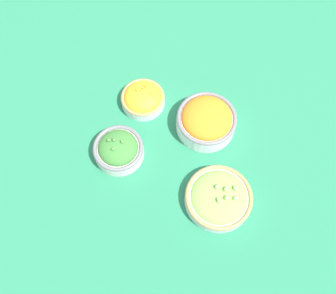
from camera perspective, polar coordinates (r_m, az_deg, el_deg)
name	(u,v)px	position (r m, az deg, el deg)	size (l,w,h in m)	color
ground_plane	(168,151)	(1.07, 0.00, -0.65)	(3.00, 3.00, 0.00)	#23704C
bowl_squash	(143,98)	(1.12, -3.85, 7.41)	(0.13, 0.13, 0.06)	silver
bowl_lettuce	(219,198)	(1.01, 7.72, -7.65)	(0.18, 0.18, 0.06)	silver
bowl_broccoli	(119,149)	(1.05, -7.55, -0.34)	(0.14, 0.14, 0.08)	silver
bowl_carrots	(206,120)	(1.08, 5.88, 4.10)	(0.17, 0.17, 0.08)	white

